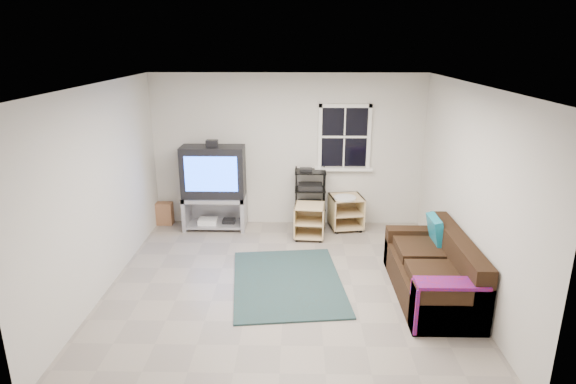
{
  "coord_description": "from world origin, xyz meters",
  "views": [
    {
      "loc": [
        0.16,
        -5.72,
        3.09
      ],
      "look_at": [
        0.04,
        0.4,
        1.16
      ],
      "focal_mm": 30.0,
      "sensor_mm": 36.0,
      "label": 1
    }
  ],
  "objects_px": {
    "side_table_left": "(310,219)",
    "side_table_right": "(345,209)",
    "tv_unit": "(214,181)",
    "sofa": "(434,273)",
    "av_rack": "(310,202)"
  },
  "relations": [
    {
      "from": "side_table_right",
      "to": "tv_unit",
      "type": "bearing_deg",
      "value": -179.33
    },
    {
      "from": "tv_unit",
      "to": "side_table_left",
      "type": "xyz_separation_m",
      "value": [
        1.61,
        -0.37,
        -0.54
      ]
    },
    {
      "from": "av_rack",
      "to": "side_table_left",
      "type": "bearing_deg",
      "value": -91.84
    },
    {
      "from": "av_rack",
      "to": "tv_unit",
      "type": "bearing_deg",
      "value": -177.38
    },
    {
      "from": "tv_unit",
      "to": "side_table_left",
      "type": "bearing_deg",
      "value": -13.08
    },
    {
      "from": "av_rack",
      "to": "side_table_left",
      "type": "xyz_separation_m",
      "value": [
        -0.01,
        -0.45,
        -0.15
      ]
    },
    {
      "from": "av_rack",
      "to": "sofa",
      "type": "bearing_deg",
      "value": -56.99
    },
    {
      "from": "tv_unit",
      "to": "side_table_right",
      "type": "height_order",
      "value": "tv_unit"
    },
    {
      "from": "sofa",
      "to": "side_table_right",
      "type": "bearing_deg",
      "value": 111.62
    },
    {
      "from": "side_table_left",
      "to": "side_table_right",
      "type": "relative_size",
      "value": 0.93
    },
    {
      "from": "tv_unit",
      "to": "sofa",
      "type": "height_order",
      "value": "tv_unit"
    },
    {
      "from": "tv_unit",
      "to": "side_table_left",
      "type": "height_order",
      "value": "tv_unit"
    },
    {
      "from": "side_table_left",
      "to": "side_table_right",
      "type": "distance_m",
      "value": 0.74
    },
    {
      "from": "av_rack",
      "to": "side_table_right",
      "type": "relative_size",
      "value": 1.71
    },
    {
      "from": "tv_unit",
      "to": "av_rack",
      "type": "xyz_separation_m",
      "value": [
        1.62,
        0.07,
        -0.39
      ]
    }
  ]
}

